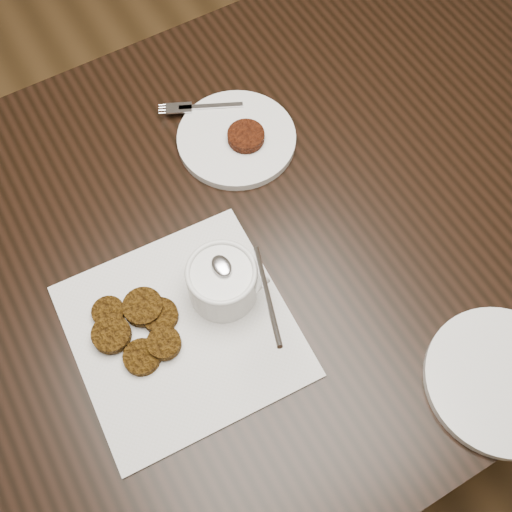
{
  "coord_description": "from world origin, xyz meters",
  "views": [
    {
      "loc": [
        -0.28,
        -0.4,
        1.62
      ],
      "look_at": [
        -0.07,
        -0.03,
        0.8
      ],
      "focal_mm": 44.75,
      "sensor_mm": 36.0,
      "label": 1
    }
  ],
  "objects_px": {
    "table": "(258,318)",
    "plate_with_patty": "(236,136)",
    "napkin": "(182,331)",
    "sauce_ramekin": "(221,271)",
    "plate_empty": "(502,381)"
  },
  "relations": [
    {
      "from": "table",
      "to": "plate_with_patty",
      "type": "bearing_deg",
      "value": 72.11
    },
    {
      "from": "sauce_ramekin",
      "to": "plate_empty",
      "type": "height_order",
      "value": "sauce_ramekin"
    },
    {
      "from": "napkin",
      "to": "plate_empty",
      "type": "bearing_deg",
      "value": -39.71
    },
    {
      "from": "table",
      "to": "sauce_ramekin",
      "type": "xyz_separation_m",
      "value": [
        -0.1,
        -0.07,
        0.45
      ]
    },
    {
      "from": "table",
      "to": "plate_with_patty",
      "type": "height_order",
      "value": "plate_with_patty"
    },
    {
      "from": "table",
      "to": "sauce_ramekin",
      "type": "relative_size",
      "value": 10.28
    },
    {
      "from": "napkin",
      "to": "plate_with_patty",
      "type": "xyz_separation_m",
      "value": [
        0.23,
        0.26,
        0.01
      ]
    },
    {
      "from": "plate_with_patty",
      "to": "table",
      "type": "bearing_deg",
      "value": -107.89
    },
    {
      "from": "table",
      "to": "napkin",
      "type": "relative_size",
      "value": 4.69
    },
    {
      "from": "table",
      "to": "napkin",
      "type": "distance_m",
      "value": 0.43
    },
    {
      "from": "napkin",
      "to": "sauce_ramekin",
      "type": "relative_size",
      "value": 2.19
    },
    {
      "from": "plate_with_patty",
      "to": "plate_empty",
      "type": "bearing_deg",
      "value": -78.24
    },
    {
      "from": "table",
      "to": "plate_with_patty",
      "type": "distance_m",
      "value": 0.43
    },
    {
      "from": "table",
      "to": "plate_empty",
      "type": "xyz_separation_m",
      "value": [
        0.17,
        -0.38,
        0.38
      ]
    },
    {
      "from": "sauce_ramekin",
      "to": "napkin",
      "type": "bearing_deg",
      "value": -163.92
    }
  ]
}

